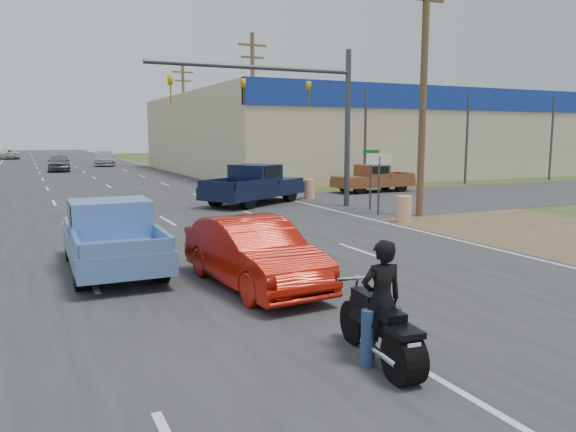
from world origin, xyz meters
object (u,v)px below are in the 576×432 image
rider (381,307)px  blue_pickup (111,235)px  motorcycle (383,333)px  distant_car_grey (59,163)px  red_convertible (254,254)px  distant_car_white (9,154)px  distant_car_silver (105,159)px  navy_pickup (256,184)px  brown_pickup (371,178)px

rider → blue_pickup: (-2.60, 7.58, 0.00)m
motorcycle → distant_car_grey: distant_car_grey is taller
red_convertible → distant_car_white: size_ratio=0.92×
motorcycle → blue_pickup: size_ratio=0.43×
rider → distant_car_grey: 48.20m
motorcycle → blue_pickup: bearing=114.4°
rider → distant_car_white: (-6.09, 78.76, -0.18)m
red_convertible → motorcycle: size_ratio=2.01×
rider → distant_car_silver: size_ratio=0.33×
motorcycle → navy_pickup: 19.14m
distant_car_silver → distant_car_white: distant_car_silver is taller
blue_pickup → brown_pickup: (16.19, 13.09, -0.07)m
motorcycle → rider: rider is taller
red_convertible → distant_car_grey: size_ratio=0.97×
brown_pickup → motorcycle: bearing=145.2°
brown_pickup → distant_car_white: 61.33m
red_convertible → rider: bearing=-93.1°
red_convertible → motorcycle: (0.09, -4.66, -0.24)m
rider → distant_car_white: bearing=-79.9°
blue_pickup → navy_pickup: 13.41m
blue_pickup → distant_car_white: blue_pickup is taller
distant_car_grey → distant_car_white: size_ratio=0.95×
blue_pickup → motorcycle: bearing=-70.4°
red_convertible → rider: 4.60m
rider → distant_car_silver: (3.45, 56.01, -0.10)m
red_convertible → distant_car_silver: bearing=81.8°
blue_pickup → distant_car_silver: (6.06, 48.43, -0.10)m
rider → blue_pickup: 8.02m
distant_car_grey → navy_pickup: bearing=-72.6°
distant_car_white → distant_car_silver: bearing=106.4°
red_convertible → navy_pickup: size_ratio=0.75×
motorcycle → brown_pickup: 24.79m
brown_pickup → distant_car_grey: (-15.09, 27.50, -0.01)m
red_convertible → rider: rider is taller
motorcycle → distant_car_white: (-6.09, 78.82, 0.18)m
motorcycle → distant_car_grey: (-1.50, 48.23, 0.29)m
red_convertible → distant_car_grey: bearing=87.6°
blue_pickup → navy_pickup: bearing=53.7°
motorcycle → blue_pickup: 8.08m
distant_car_silver → distant_car_white: bearing=121.1°
brown_pickup → distant_car_white: (-19.68, 58.09, -0.12)m
blue_pickup → distant_car_silver: size_ratio=0.99×
brown_pickup → distant_car_white: size_ratio=0.98×
distant_car_white → rider: bearing=88.1°
distant_car_silver → navy_pickup: bearing=-78.6°
distant_car_white → distant_car_grey: bearing=92.2°
blue_pickup → distant_car_grey: 40.61m
rider → brown_pickup: 24.74m
blue_pickup → rider: bearing=-70.3°
rider → navy_pickup: size_ratio=0.29×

